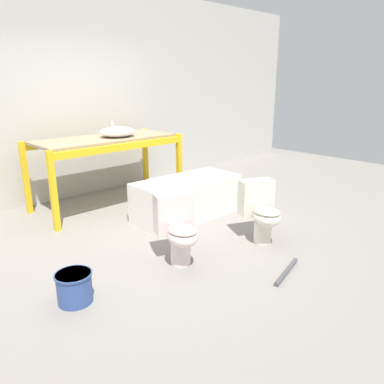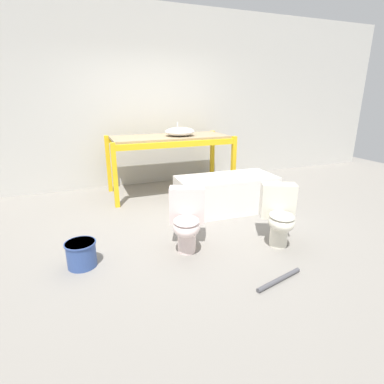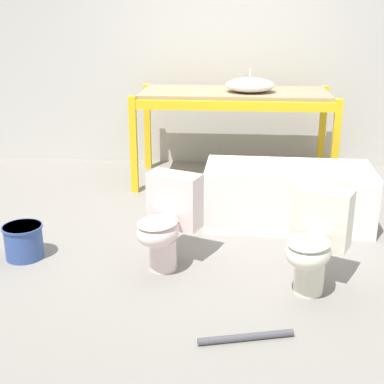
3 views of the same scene
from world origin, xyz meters
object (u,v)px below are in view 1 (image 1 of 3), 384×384
at_px(bathtub_main, 187,195).
at_px(toilet_far, 261,210).
at_px(toilet_near, 178,227).
at_px(bucket_white, 74,287).
at_px(sink_basin, 117,132).

bearing_deg(bathtub_main, toilet_far, -84.53).
xyz_separation_m(bathtub_main, toilet_near, (-0.96, -0.91, 0.07)).
bearing_deg(toilet_far, bucket_white, -162.96).
xyz_separation_m(bathtub_main, bucket_white, (-2.08, -0.87, -0.16)).
relative_size(toilet_near, toilet_far, 1.00).
bearing_deg(bathtub_main, toilet_near, -134.97).
xyz_separation_m(toilet_far, bucket_white, (-2.15, 0.29, -0.23)).
xyz_separation_m(toilet_near, toilet_far, (1.04, -0.25, 0.00)).
xyz_separation_m(sink_basin, bucket_white, (-1.74, -1.96, -0.93)).
height_order(bathtub_main, toilet_far, toilet_far).
distance_m(toilet_near, bucket_white, 1.14).
bearing_deg(bucket_white, toilet_near, -1.98).
relative_size(sink_basin, toilet_near, 0.74).
relative_size(toilet_far, bucket_white, 2.23).
bearing_deg(toilet_near, bathtub_main, 65.12).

